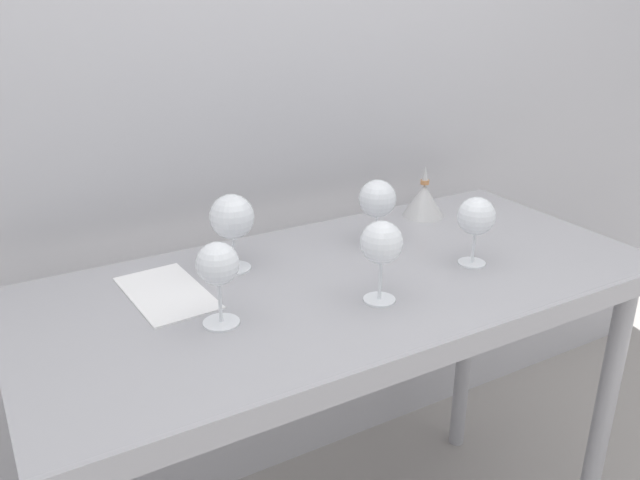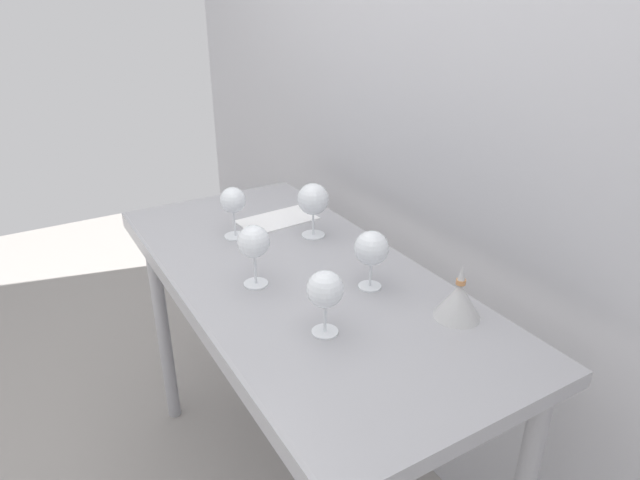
# 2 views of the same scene
# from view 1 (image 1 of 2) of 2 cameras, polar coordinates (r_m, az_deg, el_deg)

# --- Properties ---
(back_wall) EXTENTS (3.80, 0.04, 2.60)m
(back_wall) POSITION_cam_1_polar(r_m,az_deg,el_deg) (1.74, -6.57, 15.05)
(back_wall) COLOR #B2B2B7
(back_wall) RESTS_ON ground_plane
(steel_counter) EXTENTS (1.40, 0.65, 0.90)m
(steel_counter) POSITION_cam_1_polar(r_m,az_deg,el_deg) (1.47, 2.21, -6.97)
(steel_counter) COLOR #9C9CA1
(steel_counter) RESTS_ON ground_plane
(wine_glass_near_left) EXTENTS (0.08, 0.08, 0.17)m
(wine_glass_near_left) POSITION_cam_1_polar(r_m,az_deg,el_deg) (1.20, -9.00, -2.31)
(wine_glass_near_left) COLOR white
(wine_glass_near_left) RESTS_ON steel_counter
(wine_glass_near_right) EXTENTS (0.09, 0.09, 0.16)m
(wine_glass_near_right) POSITION_cam_1_polar(r_m,az_deg,el_deg) (1.49, 13.58, 1.92)
(wine_glass_near_right) COLOR white
(wine_glass_near_right) RESTS_ON steel_counter
(wine_glass_far_left) EXTENTS (0.10, 0.10, 0.17)m
(wine_glass_far_left) POSITION_cam_1_polar(r_m,az_deg,el_deg) (1.43, -7.77, 1.88)
(wine_glass_far_left) COLOR white
(wine_glass_far_left) RESTS_ON steel_counter
(wine_glass_far_right) EXTENTS (0.09, 0.09, 0.16)m
(wine_glass_far_right) POSITION_cam_1_polar(r_m,az_deg,el_deg) (1.57, 5.08, 3.51)
(wine_glass_far_right) COLOR white
(wine_glass_far_right) RESTS_ON steel_counter
(wine_glass_near_center) EXTENTS (0.09, 0.09, 0.17)m
(wine_glass_near_center) POSITION_cam_1_polar(r_m,az_deg,el_deg) (1.28, 5.61, -0.37)
(wine_glass_near_center) COLOR white
(wine_glass_near_center) RESTS_ON steel_counter
(tasting_sheet_upper) EXTENTS (0.16, 0.27, 0.00)m
(tasting_sheet_upper) POSITION_cam_1_polar(r_m,az_deg,el_deg) (1.39, -13.36, -4.53)
(tasting_sheet_upper) COLOR white
(tasting_sheet_upper) RESTS_ON steel_counter
(decanter_funnel) EXTENTS (0.12, 0.12, 0.14)m
(decanter_funnel) POSITION_cam_1_polar(r_m,az_deg,el_deg) (1.79, 9.12, 3.54)
(decanter_funnel) COLOR #B8B8B8
(decanter_funnel) RESTS_ON steel_counter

